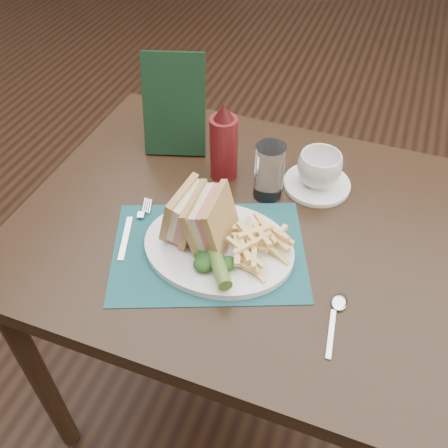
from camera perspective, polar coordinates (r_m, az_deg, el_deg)
name	(u,v)px	position (r m, az deg, el deg)	size (l,w,h in m)	color
floor	(276,273)	(1.94, 5.95, -5.55)	(7.00, 7.00, 0.00)	black
table_main	(233,319)	(1.34, 1.05, -10.85)	(0.90, 0.75, 0.75)	black
placemat	(209,251)	(0.99, -1.73, -3.06)	(0.38, 0.27, 0.00)	#18494E
plate	(219,248)	(0.98, -0.61, -2.70)	(0.30, 0.24, 0.01)	white
sandwich_half_a	(179,209)	(0.97, -5.19, 1.72)	(0.06, 0.11, 0.10)	tan
sandwich_half_b	(200,216)	(0.95, -2.73, 0.87)	(0.06, 0.11, 0.10)	tan
kale_garnish	(212,261)	(0.93, -1.39, -4.22)	(0.11, 0.08, 0.03)	#183D16
pickle_spear	(217,262)	(0.92, -0.78, -4.34)	(0.03, 0.03, 0.12)	#496827
fries_pile	(257,241)	(0.95, 3.77, -2.00)	(0.18, 0.20, 0.05)	#F9D27C
fork	(132,227)	(1.04, -10.45, -0.32)	(0.03, 0.17, 0.01)	silver
spoon	(334,321)	(0.90, 12.48, -10.78)	(0.03, 0.15, 0.01)	silver
saucer	(317,184)	(1.15, 10.55, 4.50)	(0.15, 0.15, 0.01)	white
coffee_cup	(319,169)	(1.12, 10.84, 6.19)	(0.10, 0.10, 0.08)	white
drinking_glass	(269,172)	(1.07, 5.17, 5.99)	(0.06, 0.06, 0.13)	white
ketchup_bottle	(224,141)	(1.11, -0.04, 9.44)	(0.06, 0.06, 0.19)	#590F12
check_presenter	(174,105)	(1.19, -5.72, 13.36)	(0.14, 0.02, 0.24)	black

